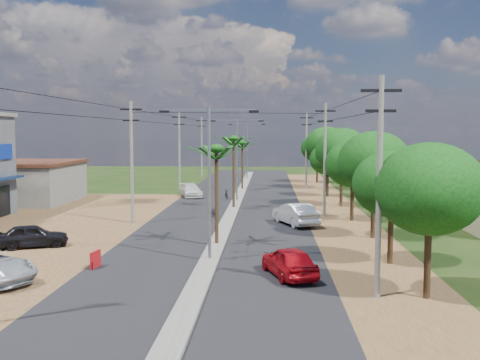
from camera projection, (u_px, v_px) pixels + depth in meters
The scene contains 35 objects.
ground at pixel (210, 262), 29.27m from camera, with size 160.00×160.00×0.00m, color black.
road at pixel (230, 218), 44.19m from camera, with size 12.00×110.00×0.04m, color black.
median at pixel (232, 211), 47.17m from camera, with size 1.00×90.00×0.18m, color #605E56.
dirt_lot_west at pixel (2, 232), 37.99m from camera, with size 18.00×46.00×0.04m, color #54331C.
dirt_shoulder_east at pixel (338, 219), 43.76m from camera, with size 5.00×90.00×0.03m, color #54331C.
low_shed at pixel (19, 182), 54.05m from camera, with size 10.40×10.40×3.95m.
house_east_far at pixel (449, 176), 55.85m from camera, with size 7.60×7.50×4.60m.
tree_east_a at pixel (430, 189), 22.43m from camera, with size 4.40×4.40×6.37m.
tree_east_b at pixel (392, 184), 28.44m from camera, with size 4.00×4.00×5.83m.
tree_east_c at pixel (374, 162), 35.32m from camera, with size 4.60×4.60×6.83m.
tree_east_d at pixel (353, 164), 42.34m from camera, with size 4.20×4.20×6.13m.
tree_east_e at pixel (342, 151), 50.23m from camera, with size 4.80×4.80×7.14m.
tree_east_f at pixel (328, 160), 58.31m from camera, with size 3.80×3.80×5.52m.
tree_east_g at pixel (326, 145), 66.12m from camera, with size 5.00×5.00×7.38m.
tree_east_h at pixel (318, 148), 74.15m from camera, with size 4.40×4.40×6.52m.
palm_median_near at pixel (216, 153), 32.77m from camera, with size 2.00×2.00×6.15m.
palm_median_mid at pixel (234, 142), 48.66m from camera, with size 2.00×2.00×6.55m.
palm_median_far at pixel (242, 145), 64.63m from camera, with size 2.00×2.00×5.85m.
streetlight_near at pixel (209, 170), 28.86m from camera, with size 5.10×0.18×8.00m.
streetlight_mid at pixel (237, 153), 53.73m from camera, with size 5.10×0.18×8.00m.
streetlight_far at pixel (247, 146), 78.60m from camera, with size 5.10×0.18×8.00m.
utility_pole_w_b at pixel (132, 159), 41.16m from camera, with size 1.60×0.24×9.00m.
utility_pole_w_c at pixel (179, 150), 63.05m from camera, with size 1.60×0.24×9.00m.
utility_pole_w_d at pixel (202, 145), 83.94m from camera, with size 1.60×0.24×9.00m.
utility_pole_e_a at pixel (379, 182), 22.50m from camera, with size 1.60×0.24×9.00m.
utility_pole_e_b at pixel (325, 157), 44.39m from camera, with size 1.60×0.24×9.00m.
utility_pole_e_c at pixel (306, 149), 66.28m from camera, with size 1.60×0.24×9.00m.
car_red_near at pixel (289, 262), 26.10m from camera, with size 1.68×4.17×1.42m, color #9F0810.
car_silver_mid at pixel (295, 214), 40.61m from camera, with size 1.70×4.87×1.61m, color #A8ABB0.
car_white_far at pixel (191, 191), 58.11m from camera, with size 1.82×4.49×1.30m, color beige.
car_parked_dark at pixel (32, 236), 32.73m from camera, with size 1.61×4.00×1.36m, color black.
moto_rider_east at pixel (273, 263), 27.17m from camera, with size 0.57×1.64×0.86m, color black.
moto_rider_west_a at pixel (214, 213), 43.87m from camera, with size 0.55×1.57×0.83m, color black.
moto_rider_west_b at pixel (226, 195), 56.54m from camera, with size 0.43×1.53×0.92m, color black.
roadside_sign at pixel (95, 260), 27.76m from camera, with size 0.23×1.08×0.90m.
Camera 1 is at (3.06, -28.67, 6.78)m, focal length 42.00 mm.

